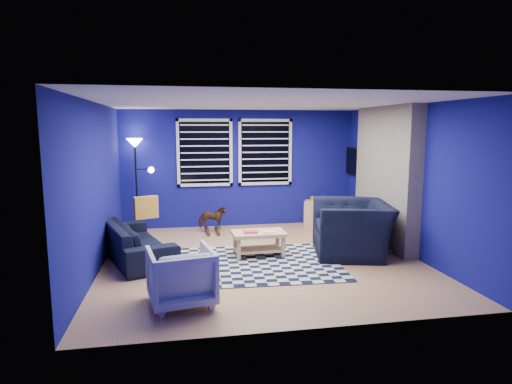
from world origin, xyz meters
TOP-DOWN VIEW (x-y plane):
  - floor at (0.00, 0.00)m, footprint 5.00×5.00m
  - ceiling at (0.00, 0.00)m, footprint 5.00×5.00m
  - wall_back at (0.00, 2.50)m, footprint 5.00×0.00m
  - wall_left at (-2.50, 0.00)m, footprint 0.00×5.00m
  - wall_right at (2.50, 0.00)m, footprint 0.00×5.00m
  - fireplace at (2.36, 0.50)m, footprint 0.65×2.00m
  - window_left at (-0.75, 2.46)m, footprint 1.17×0.06m
  - window_right at (0.55, 2.46)m, footprint 1.17×0.06m
  - tv at (2.45, 2.00)m, footprint 0.07×1.00m
  - rug at (-0.10, -0.23)m, footprint 2.58×2.11m
  - sofa at (-2.01, 0.39)m, footprint 2.19×1.44m
  - armchair_big at (1.55, 0.03)m, footprint 1.59×1.46m
  - armchair_bent at (-1.29, -1.59)m, footprint 0.87×0.89m
  - rocking_horse at (-0.65, 1.92)m, footprint 0.29×0.57m
  - coffee_table at (-0.02, 0.17)m, footprint 0.88×0.52m
  - cabinet at (1.73, 2.25)m, footprint 0.76×0.65m
  - floor_lamp at (-2.13, 2.25)m, footprint 0.52×0.32m
  - throw_pillow at (-1.86, 0.73)m, footprint 0.41×0.25m

SIDE VIEW (x-z plane):
  - floor at x=0.00m, z-range 0.00..0.00m
  - rug at x=-0.10m, z-range 0.00..0.02m
  - cabinet at x=1.73m, z-range -0.03..0.59m
  - sofa at x=-2.01m, z-range 0.00..0.60m
  - coffee_table at x=-0.02m, z-range 0.08..0.52m
  - rocking_horse at x=-0.65m, z-range 0.07..0.54m
  - armchair_bent at x=-1.29m, z-range 0.00..0.70m
  - armchair_big at x=1.55m, z-range 0.00..0.89m
  - throw_pillow at x=-1.86m, z-range 0.60..0.97m
  - fireplace at x=2.36m, z-range -0.05..2.45m
  - wall_back at x=0.00m, z-range -1.25..3.75m
  - wall_left at x=-2.50m, z-range -1.25..3.75m
  - wall_right at x=2.50m, z-range -1.25..3.75m
  - tv at x=2.45m, z-range 1.11..1.69m
  - floor_lamp at x=-2.13m, z-range 0.61..2.52m
  - window_left at x=-0.75m, z-range 0.89..2.31m
  - window_right at x=0.55m, z-range 0.89..2.31m
  - ceiling at x=0.00m, z-range 2.50..2.50m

